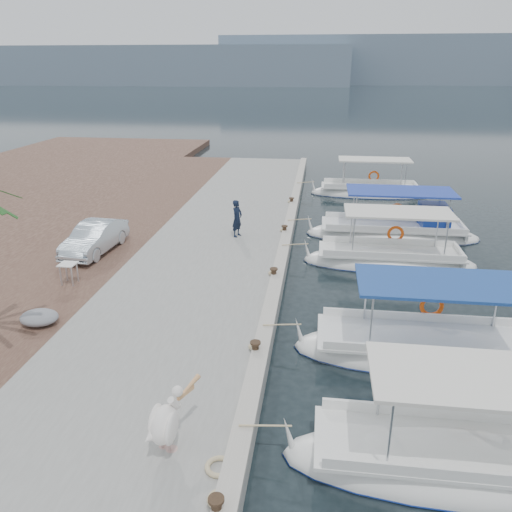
{
  "coord_description": "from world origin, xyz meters",
  "views": [
    {
      "loc": [
        1.1,
        -14.59,
        7.5
      ],
      "look_at": [
        -1.0,
        1.65,
        1.2
      ],
      "focal_mm": 35.0,
      "sensor_mm": 36.0,
      "label": 1
    }
  ],
  "objects": [
    {
      "name": "ground",
      "position": [
        0.0,
        0.0,
        0.0
      ],
      "size": [
        400.0,
        400.0,
        0.0
      ],
      "primitive_type": "plane",
      "color": "black",
      "rests_on": "ground"
    },
    {
      "name": "concrete_quay",
      "position": [
        -3.0,
        5.0,
        0.25
      ],
      "size": [
        6.0,
        40.0,
        0.5
      ],
      "primitive_type": "cube",
      "color": "gray",
      "rests_on": "ground"
    },
    {
      "name": "quay_curb",
      "position": [
        -0.22,
        5.0,
        0.56
      ],
      "size": [
        0.44,
        40.0,
        0.12
      ],
      "primitive_type": "cube",
      "color": "#AAA497",
      "rests_on": "concrete_quay"
    },
    {
      "name": "cobblestone_strip",
      "position": [
        -8.0,
        5.0,
        0.25
      ],
      "size": [
        4.0,
        40.0,
        0.5
      ],
      "primitive_type": "cube",
      "color": "#4C3128",
      "rests_on": "ground"
    },
    {
      "name": "distant_hills",
      "position": [
        29.61,
        201.49,
        7.61
      ],
      "size": [
        330.0,
        60.0,
        18.0
      ],
      "color": "slate",
      "rests_on": "ground"
    },
    {
      "name": "fishing_caique_a",
      "position": [
        4.13,
        -6.48,
        0.12
      ],
      "size": [
        7.09,
        2.15,
        2.83
      ],
      "color": "white",
      "rests_on": "ground"
    },
    {
      "name": "fishing_caique_b",
      "position": [
        4.18,
        -2.27,
        0.12
      ],
      "size": [
        7.18,
        2.36,
        2.83
      ],
      "color": "white",
      "rests_on": "ground"
    },
    {
      "name": "fishing_caique_c",
      "position": [
        4.01,
        4.44,
        0.13
      ],
      "size": [
        6.83,
        2.11,
        2.83
      ],
      "color": "white",
      "rests_on": "ground"
    },
    {
      "name": "fishing_caique_d",
      "position": [
        4.64,
        7.95,
        0.18
      ],
      "size": [
        7.9,
        2.46,
        2.83
      ],
      "color": "white",
      "rests_on": "ground"
    },
    {
      "name": "fishing_caique_e",
      "position": [
        4.14,
        15.91,
        0.13
      ],
      "size": [
        7.11,
        2.03,
        2.83
      ],
      "color": "white",
      "rests_on": "ground"
    },
    {
      "name": "mooring_bollards",
      "position": [
        -0.35,
        1.5,
        0.69
      ],
      "size": [
        0.28,
        20.28,
        0.33
      ],
      "color": "black",
      "rests_on": "concrete_quay"
    },
    {
      "name": "pelican",
      "position": [
        -1.61,
        -7.12,
        1.12
      ],
      "size": [
        0.92,
        1.51,
        1.19
      ],
      "color": "tan",
      "rests_on": "concrete_quay"
    },
    {
      "name": "fisherman",
      "position": [
        -2.35,
        5.75,
        1.3
      ],
      "size": [
        0.58,
        0.69,
        1.61
      ],
      "primitive_type": "imported",
      "rotation": [
        0.0,
        0.0,
        1.18
      ],
      "color": "black",
      "rests_on": "concrete_quay"
    },
    {
      "name": "parked_car",
      "position": [
        -7.63,
        3.11,
        1.09
      ],
      "size": [
        1.53,
        3.69,
        1.19
      ],
      "primitive_type": "imported",
      "rotation": [
        0.0,
        0.0,
        -0.08
      ],
      "color": "silver",
      "rests_on": "cobblestone_strip"
    },
    {
      "name": "tarp_bundle",
      "position": [
        -6.73,
        -2.75,
        0.7
      ],
      "size": [
        1.1,
        0.9,
        0.4
      ],
      "primitive_type": "ellipsoid",
      "color": "gray",
      "rests_on": "cobblestone_strip"
    },
    {
      "name": "folding_table",
      "position": [
        -7.2,
        0.04,
        1.02
      ],
      "size": [
        0.55,
        0.55,
        0.73
      ],
      "color": "silver",
      "rests_on": "cobblestone_strip"
    },
    {
      "name": "rope_coil",
      "position": [
        -0.5,
        -7.54,
        0.55
      ],
      "size": [
        0.54,
        0.54,
        0.1
      ],
      "primitive_type": "torus",
      "color": "#C6B284",
      "rests_on": "concrete_quay"
    }
  ]
}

